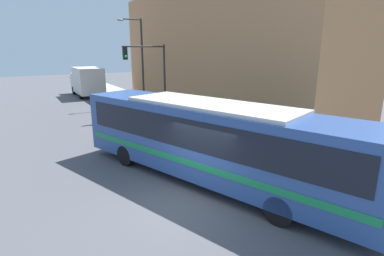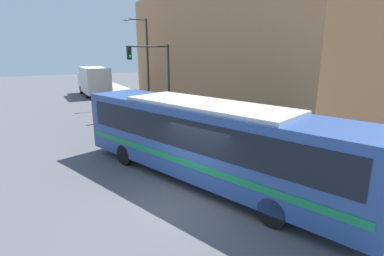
{
  "view_description": "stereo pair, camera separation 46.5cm",
  "coord_description": "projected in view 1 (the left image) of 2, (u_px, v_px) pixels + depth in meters",
  "views": [
    {
      "loc": [
        -4.64,
        -7.96,
        4.96
      ],
      "look_at": [
        2.42,
        4.0,
        1.34
      ],
      "focal_mm": 28.0,
      "sensor_mm": 36.0,
      "label": 1
    },
    {
      "loc": [
        -4.24,
        -8.19,
        4.96
      ],
      "look_at": [
        2.42,
        4.0,
        1.34
      ],
      "focal_mm": 28.0,
      "sensor_mm": 36.0,
      "label": 2
    }
  ],
  "objects": [
    {
      "name": "sidewalk",
      "position": [
        140.0,
        101.0,
        29.73
      ],
      "size": [
        2.81,
        70.0,
        0.13
      ],
      "color": "#B7B2A8",
      "rests_on": "ground_plane"
    },
    {
      "name": "pedestrian_near_corner",
      "position": [
        197.0,
        110.0,
        20.58
      ],
      "size": [
        0.34,
        0.34,
        1.71
      ],
      "color": "#47382D",
      "rests_on": "sidewalk"
    },
    {
      "name": "delivery_truck",
      "position": [
        87.0,
        81.0,
        32.74
      ],
      "size": [
        2.48,
        6.65,
        3.16
      ],
      "color": "silver",
      "rests_on": "ground_plane"
    },
    {
      "name": "traffic_light_pole",
      "position": [
        150.0,
        67.0,
        22.02
      ],
      "size": [
        3.28,
        0.35,
        5.23
      ],
      "color": "#2D2D2D",
      "rests_on": "sidewalk"
    },
    {
      "name": "ground_plane",
      "position": [
        191.0,
        201.0,
        10.17
      ],
      "size": [
        120.0,
        120.0,
        0.0
      ],
      "primitive_type": "plane",
      "color": "#515156"
    },
    {
      "name": "building_facade",
      "position": [
        215.0,
        49.0,
        25.28
      ],
      "size": [
        6.0,
        25.15,
        10.08
      ],
      "color": "#B27A4C",
      "rests_on": "ground_plane"
    },
    {
      "name": "city_bus",
      "position": [
        210.0,
        137.0,
        11.25
      ],
      "size": [
        6.25,
        12.41,
        3.1
      ],
      "rotation": [
        0.0,
        0.0,
        0.33
      ],
      "color": "#2D4C8C",
      "rests_on": "ground_plane"
    },
    {
      "name": "fire_hydrant",
      "position": [
        223.0,
        132.0,
        16.8
      ],
      "size": [
        0.21,
        0.29,
        0.73
      ],
      "color": "#999999",
      "rests_on": "sidewalk"
    },
    {
      "name": "parking_meter",
      "position": [
        186.0,
        111.0,
        20.23
      ],
      "size": [
        0.14,
        0.14,
        1.27
      ],
      "color": "#2D2D2D",
      "rests_on": "sidewalk"
    },
    {
      "name": "street_lamp",
      "position": [
        139.0,
        56.0,
        26.21
      ],
      "size": [
        2.17,
        0.28,
        7.45
      ],
      "color": "#2D2D2D",
      "rests_on": "sidewalk"
    }
  ]
}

